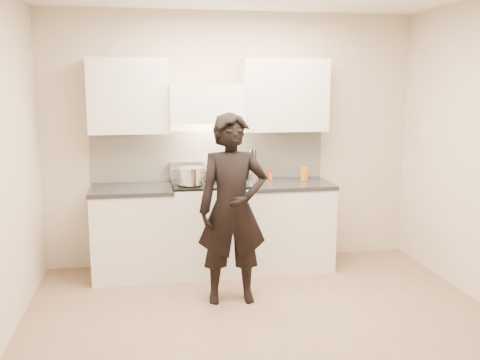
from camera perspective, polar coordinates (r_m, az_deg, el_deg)
name	(u,v)px	position (r m, az deg, el deg)	size (l,w,h in m)	color
ground_plane	(267,327)	(4.50, 2.95, -15.36)	(4.00, 4.00, 0.00)	#8A6E58
room_shell	(252,126)	(4.43, 1.32, 5.75)	(4.04, 3.54, 2.70)	beige
stove	(209,227)	(5.61, -3.31, -4.98)	(0.76, 0.65, 0.96)	white
counter_right	(286,224)	(5.77, 4.94, -4.73)	(0.92, 0.67, 0.92)	silver
counter_left	(133,231)	(5.58, -11.32, -5.40)	(0.82, 0.67, 0.92)	silver
wok	(220,170)	(5.60, -2.20, 1.02)	(0.34, 0.42, 0.27)	silver
stock_pot	(191,176)	(5.33, -5.29, 0.45)	(0.36, 0.29, 0.17)	silver
utensil_crock	(253,170)	(5.78, 1.37, 1.03)	(0.12, 0.12, 0.33)	silver
spice_jar	(271,174)	(5.83, 3.28, 0.59)	(0.05, 0.05, 0.10)	#D65C10
oil_glass	(304,174)	(5.82, 6.88, 0.69)	(0.08, 0.08, 0.14)	#B16614
person	(233,209)	(4.74, -0.80, -3.13)	(0.62, 0.41, 1.70)	black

